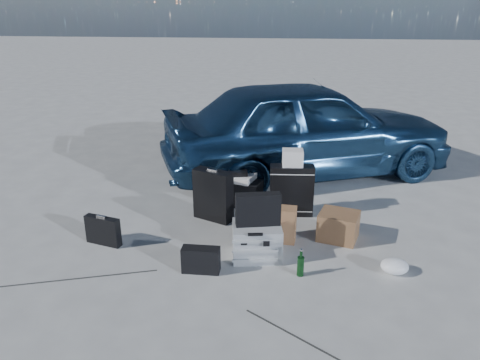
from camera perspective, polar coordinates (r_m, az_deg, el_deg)
name	(u,v)px	position (r m, az deg, el deg)	size (l,w,h in m)	color
ground	(230,262)	(4.61, -1.29, -9.96)	(60.00, 60.00, 0.00)	beige
car	(307,128)	(6.74, 8.18, 6.32)	(1.64, 4.08, 1.39)	#295480
pelican_case	(257,241)	(4.63, 2.06, -7.43)	(0.47, 0.38, 0.34)	#B0B3B5
laptop_bag	(258,209)	(4.49, 2.21, -3.61)	(0.43, 0.11, 0.32)	black
briefcase	(103,231)	(5.06, -16.36, -5.95)	(0.39, 0.09, 0.30)	black
suitcase_left	(213,195)	(5.36, -3.30, -1.86)	(0.46, 0.16, 0.59)	black
suitcase_right	(292,190)	(5.50, 6.30, -1.27)	(0.50, 0.18, 0.61)	black
white_carton	(293,158)	(5.38, 6.44, 2.71)	(0.23, 0.19, 0.19)	white
duffel_bag	(235,192)	(5.80, -0.56, -1.46)	(0.64, 0.27, 0.32)	black
flat_box_white	(237,177)	(5.74, -0.37, 0.37)	(0.41, 0.31, 0.07)	white
flat_box_black	(236,172)	(5.70, -0.53, 0.93)	(0.27, 0.19, 0.06)	black
kraft_bag	(282,224)	(4.92, 5.14, -5.41)	(0.29, 0.17, 0.38)	#90613E
cardboard_box	(338,226)	(5.07, 11.90, -5.50)	(0.40, 0.35, 0.30)	brown
plastic_bag	(395,266)	(4.64, 18.32, -9.94)	(0.26, 0.22, 0.14)	white
messenger_bag	(201,260)	(4.42, -4.79, -9.67)	(0.35, 0.13, 0.25)	black
green_bottle	(301,263)	(4.38, 7.40, -10.01)	(0.07, 0.07, 0.26)	black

